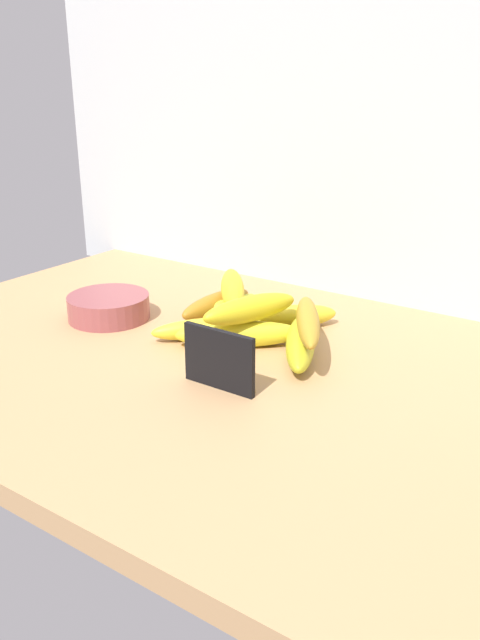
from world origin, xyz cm
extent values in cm
cube|color=tan|center=(0.00, 0.00, 1.50)|extent=(110.00, 76.00, 3.00)
cube|color=silver|center=(0.00, 39.00, 35.00)|extent=(130.00, 2.00, 70.00)
cube|color=black|center=(9.60, -7.40, 7.20)|extent=(11.00, 0.80, 8.40)
cube|color=olive|center=(9.60, -6.60, 3.30)|extent=(9.90, 1.20, 0.60)
cylinder|color=#8F4548|center=(-21.87, 3.34, 5.09)|extent=(13.99, 13.99, 4.18)
ellipsoid|color=yellow|center=(3.77, 5.82, 5.06)|extent=(18.17, 15.42, 4.12)
ellipsoid|color=yellow|center=(6.59, 17.39, 4.98)|extent=(13.07, 13.94, 3.96)
ellipsoid|color=gold|center=(13.32, 8.08, 5.16)|extent=(13.07, 19.58, 4.31)
ellipsoid|color=#A26E1D|center=(-7.63, 15.38, 4.96)|extent=(5.66, 16.99, 3.92)
ellipsoid|color=#B1BE2A|center=(-2.73, 13.35, 4.81)|extent=(8.07, 20.21, 3.62)
ellipsoid|color=gold|center=(-3.38, 17.41, 4.73)|extent=(12.82, 14.42, 3.46)
ellipsoid|color=yellow|center=(-3.03, 5.10, 4.67)|extent=(13.12, 14.34, 3.35)
ellipsoid|color=yellow|center=(-3.67, 14.63, 8.58)|extent=(15.59, 18.89, 3.93)
ellipsoid|color=#B28725|center=(14.61, 7.75, 8.98)|extent=(13.14, 18.63, 3.34)
ellipsoid|color=gold|center=(4.99, 6.99, 9.14)|extent=(9.98, 16.96, 4.04)
camera|label=1|loc=(56.46, -70.65, 42.73)|focal=36.45mm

